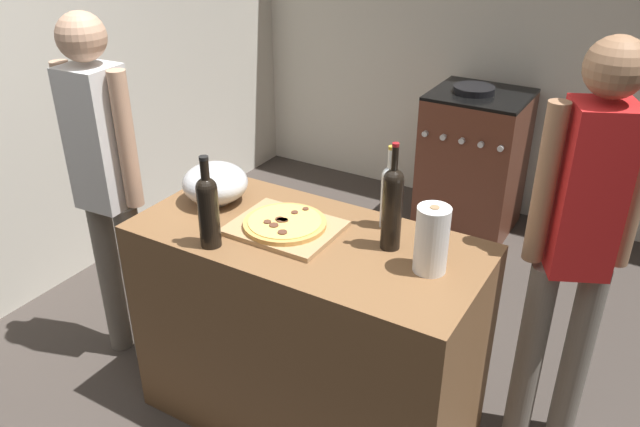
% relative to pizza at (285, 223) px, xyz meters
% --- Properties ---
extents(ground_plane, '(4.42, 3.60, 0.02)m').
position_rel_pizza_xyz_m(ground_plane, '(0.21, 0.90, -0.96)').
color(ground_plane, '#3F3833').
extents(kitchen_wall_rear, '(4.42, 0.10, 2.60)m').
position_rel_pizza_xyz_m(kitchen_wall_rear, '(0.21, 2.45, 0.35)').
color(kitchen_wall_rear, silver).
rests_on(kitchen_wall_rear, ground_plane).
extents(kitchen_wall_left, '(0.10, 3.60, 2.60)m').
position_rel_pizza_xyz_m(kitchen_wall_left, '(-1.75, 0.90, 0.35)').
color(kitchen_wall_left, silver).
rests_on(kitchen_wall_left, ground_plane).
extents(counter, '(1.35, 0.63, 0.92)m').
position_rel_pizza_xyz_m(counter, '(0.09, 0.00, -0.49)').
color(counter, brown).
rests_on(counter, ground_plane).
extents(cutting_board, '(0.40, 0.32, 0.02)m').
position_rel_pizza_xyz_m(cutting_board, '(0.00, 0.00, -0.02)').
color(cutting_board, tan).
rests_on(cutting_board, counter).
extents(pizza, '(0.32, 0.32, 0.03)m').
position_rel_pizza_xyz_m(pizza, '(0.00, 0.00, 0.00)').
color(pizza, tan).
rests_on(pizza, cutting_board).
extents(mixing_bowl, '(0.27, 0.27, 0.17)m').
position_rel_pizza_xyz_m(mixing_bowl, '(-0.38, 0.06, 0.05)').
color(mixing_bowl, '#B2B2B7').
rests_on(mixing_bowl, counter).
extents(paper_towel_roll, '(0.11, 0.11, 0.24)m').
position_rel_pizza_xyz_m(paper_towel_roll, '(0.58, 0.02, 0.09)').
color(paper_towel_roll, white).
rests_on(paper_towel_roll, counter).
extents(wine_bottle_clear, '(0.08, 0.08, 0.35)m').
position_rel_pizza_xyz_m(wine_bottle_clear, '(-0.17, -0.23, 0.12)').
color(wine_bottle_clear, black).
rests_on(wine_bottle_clear, counter).
extents(wine_bottle_dark, '(0.07, 0.07, 0.33)m').
position_rel_pizza_xyz_m(wine_bottle_dark, '(0.32, 0.23, 0.11)').
color(wine_bottle_dark, silver).
rests_on(wine_bottle_dark, counter).
extents(wine_bottle_green, '(0.07, 0.07, 0.41)m').
position_rel_pizza_xyz_m(wine_bottle_green, '(0.40, 0.09, 0.14)').
color(wine_bottle_green, black).
rests_on(wine_bottle_green, counter).
extents(stove, '(0.59, 0.58, 0.97)m').
position_rel_pizza_xyz_m(stove, '(0.10, 2.05, -0.48)').
color(stove, brown).
rests_on(stove, ground_plane).
extents(person_in_stripes, '(0.38, 0.21, 1.66)m').
position_rel_pizza_xyz_m(person_in_stripes, '(-0.90, -0.06, 0.01)').
color(person_in_stripes, slate).
rests_on(person_in_stripes, ground_plane).
extents(person_in_red, '(0.35, 0.27, 1.68)m').
position_rel_pizza_xyz_m(person_in_red, '(0.99, 0.42, 0.03)').
color(person_in_red, slate).
rests_on(person_in_red, ground_plane).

